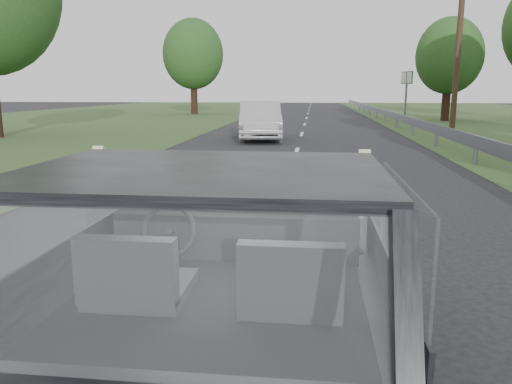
% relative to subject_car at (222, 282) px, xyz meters
% --- Properties ---
extents(subject_car, '(1.80, 4.00, 1.45)m').
position_rel_subject_car_xyz_m(subject_car, '(0.00, 0.00, 0.00)').
color(subject_car, black).
rests_on(subject_car, ground).
extents(dashboard, '(1.58, 0.45, 0.30)m').
position_rel_subject_car_xyz_m(dashboard, '(0.00, 0.62, 0.12)').
color(dashboard, black).
rests_on(dashboard, subject_car).
extents(driver_seat, '(0.50, 0.72, 0.42)m').
position_rel_subject_car_xyz_m(driver_seat, '(-0.40, -0.29, 0.16)').
color(driver_seat, black).
rests_on(driver_seat, subject_car).
extents(passenger_seat, '(0.50, 0.72, 0.42)m').
position_rel_subject_car_xyz_m(passenger_seat, '(0.40, -0.29, 0.16)').
color(passenger_seat, black).
rests_on(passenger_seat, subject_car).
extents(steering_wheel, '(0.36, 0.36, 0.04)m').
position_rel_subject_car_xyz_m(steering_wheel, '(-0.40, 0.33, 0.20)').
color(steering_wheel, black).
rests_on(steering_wheel, dashboard).
extents(cat, '(0.67, 0.28, 0.29)m').
position_rel_subject_car_xyz_m(cat, '(0.22, 0.64, 0.37)').
color(cat, slate).
rests_on(cat, dashboard).
extents(guardrail, '(0.05, 90.00, 0.32)m').
position_rel_subject_car_xyz_m(guardrail, '(4.30, 10.00, -0.15)').
color(guardrail, gray).
rests_on(guardrail, ground).
extents(other_car, '(2.16, 4.36, 1.38)m').
position_rel_subject_car_xyz_m(other_car, '(-1.48, 15.72, -0.04)').
color(other_car, '#B1B1B1').
rests_on(other_car, ground).
extents(highway_sign, '(0.50, 1.07, 2.76)m').
position_rel_subject_car_xyz_m(highway_sign, '(5.37, 25.40, 0.65)').
color(highway_sign, '#165F20').
rests_on(highway_sign, ground).
extents(utility_pole, '(0.32, 0.32, 7.50)m').
position_rel_subject_car_xyz_m(utility_pole, '(6.52, 20.23, 3.02)').
color(utility_pole, '#452B1A').
rests_on(utility_pole, ground).
extents(tree_2, '(4.94, 4.94, 5.70)m').
position_rel_subject_car_xyz_m(tree_2, '(8.10, 27.96, 2.12)').
color(tree_2, '#305B22').
rests_on(tree_2, ground).
extents(tree_6, '(4.70, 4.70, 6.73)m').
position_rel_subject_car_xyz_m(tree_6, '(-8.47, 34.54, 2.64)').
color(tree_6, '#305B22').
rests_on(tree_6, ground).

